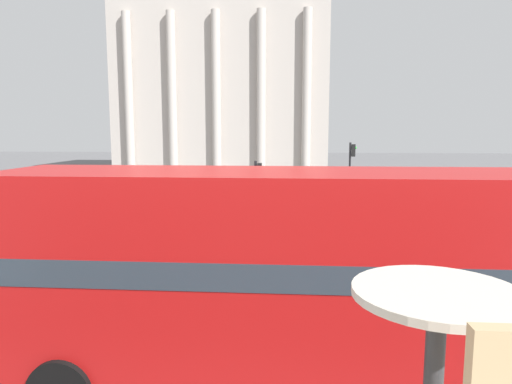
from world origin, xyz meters
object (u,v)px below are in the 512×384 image
cafe_dining_table (435,342)px  traffic_light_far (351,168)px  traffic_light_mid (257,186)px  pedestrian_blue (63,236)px  car_maroon (158,222)px  plaza_building_left (226,85)px  double_decker_bus (298,271)px  pedestrian_grey (327,258)px  car_navy (181,190)px

cafe_dining_table → traffic_light_far: (2.94, 24.79, -1.33)m
traffic_light_mid → pedestrian_blue: 8.49m
car_maroon → plaza_building_left: bearing=37.4°
double_decker_bus → pedestrian_grey: bearing=78.8°
pedestrian_grey → car_navy: bearing=121.0°
plaza_building_left → traffic_light_mid: plaza_building_left is taller
double_decker_bus → cafe_dining_table: size_ratio=14.37×
plaza_building_left → traffic_light_far: size_ratio=5.67×
car_navy → double_decker_bus: bearing=92.7°
traffic_light_far → pedestrian_blue: bearing=-137.2°
cafe_dining_table → car_maroon: bearing=109.5°
traffic_light_far → car_maroon: 11.64m
cafe_dining_table → traffic_light_far: 25.00m
cafe_dining_table → car_maroon: 19.57m
traffic_light_mid → pedestrian_blue: bearing=-142.9°
double_decker_bus → car_navy: bearing=107.8°
double_decker_bus → pedestrian_blue: 11.45m
car_maroon → car_navy: (-1.60, 10.89, 0.00)m
traffic_light_far → car_maroon: traffic_light_far is taller
traffic_light_mid → pedestrian_grey: (2.61, -7.56, -1.19)m
cafe_dining_table → plaza_building_left: size_ratio=0.03×
traffic_light_far → pedestrian_grey: size_ratio=2.28×
cafe_dining_table → car_navy: (-8.04, 29.08, -3.29)m
double_decker_bus → car_navy: (-7.67, 22.81, -1.58)m
traffic_light_mid → pedestrian_grey: bearing=-70.9°
double_decker_bus → plaza_building_left: bearing=98.8°
plaza_building_left → traffic_light_mid: size_ratio=6.84×
traffic_light_mid → car_maroon: 4.75m
cafe_dining_table → plaza_building_left: plaza_building_left is taller
plaza_building_left → car_maroon: size_ratio=5.54×
double_decker_bus → car_maroon: size_ratio=2.50×
traffic_light_mid → pedestrian_grey: 8.08m
double_decker_bus → cafe_dining_table: bearing=-87.4°
pedestrian_blue → cafe_dining_table: bearing=128.0°
traffic_light_mid → traffic_light_far: size_ratio=0.83×
plaza_building_left → traffic_light_far: (10.99, -26.73, -7.36)m
pedestrian_blue → traffic_light_mid: bearing=-136.8°
car_maroon → pedestrian_grey: 9.70m
traffic_light_mid → car_maroon: size_ratio=0.81×
car_maroon → car_navy: 11.01m
traffic_light_mid → car_maroon: bearing=-168.7°
traffic_light_far → traffic_light_mid: bearing=-130.9°
car_maroon → pedestrian_blue: 4.77m
plaza_building_left → pedestrian_grey: bearing=-77.8°
cafe_dining_table → pedestrian_blue: (-8.72, 14.00, -3.02)m
car_maroon → pedestrian_blue: pedestrian_blue is taller
car_maroon → pedestrian_blue: bearing=-174.0°
pedestrian_grey → cafe_dining_table: bearing=-88.1°
traffic_light_mid → traffic_light_far: (4.96, 5.73, 0.43)m
pedestrian_grey → plaza_building_left: bearing=107.0°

